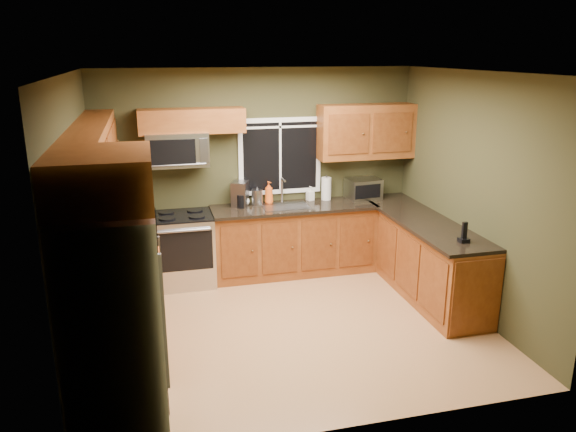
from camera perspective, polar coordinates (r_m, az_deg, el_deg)
name	(u,v)px	position (r m, az deg, el deg)	size (l,w,h in m)	color
floor	(291,325)	(6.29, 0.34, -11.02)	(4.20, 4.20, 0.00)	#AE7A4C
ceiling	(292,72)	(5.58, 0.39, 14.38)	(4.20, 4.20, 0.00)	white
back_wall	(258,172)	(7.50, -3.07, 4.50)	(4.20, 4.20, 0.00)	#33331B
front_wall	(352,271)	(4.16, 6.57, -5.57)	(4.20, 4.20, 0.00)	#33331B
left_wall	(77,222)	(5.66, -20.68, -0.54)	(3.60, 3.60, 0.00)	#33331B
right_wall	(473,195)	(6.62, 18.28, 2.05)	(3.60, 3.60, 0.00)	#33331B
window	(280,156)	(7.50, -0.81, 6.11)	(1.12, 0.03, 1.02)	white
base_cabinets_left	(120,287)	(6.38, -16.74, -6.88)	(0.60, 2.65, 0.90)	brown
countertop_left	(118,245)	(6.21, -16.87, -2.88)	(0.65, 2.65, 0.04)	black
base_cabinets_back	(294,240)	(7.54, 0.57, -2.50)	(2.17, 0.60, 0.90)	brown
countertop_back	(294,207)	(7.38, 0.63, 0.89)	(2.17, 0.65, 0.04)	black
base_cabinets_peninsula	(421,256)	(7.18, 13.33, -3.97)	(0.60, 2.52, 0.90)	brown
countertop_peninsula	(421,220)	(7.03, 13.37, -0.38)	(0.65, 2.50, 0.04)	black
upper_cabinets_left	(94,159)	(5.99, -19.14, 5.54)	(0.33, 2.65, 0.72)	brown
upper_cabinets_back_left	(192,121)	(7.11, -9.74, 9.51)	(1.30, 0.33, 0.30)	brown
upper_cabinets_back_right	(366,132)	(7.66, 7.94, 8.50)	(1.30, 0.33, 0.72)	brown
upper_cabinet_over_fridge	(100,179)	(4.21, -18.55, 3.62)	(0.72, 0.90, 0.38)	brown
refrigerator	(114,322)	(4.58, -17.24, -10.29)	(0.74, 0.90, 1.80)	#B7B7BC
range	(183,249)	(7.30, -10.59, -3.30)	(0.76, 0.69, 0.94)	#B7B7BC
microwave	(177,149)	(7.11, -11.20, 6.67)	(0.76, 0.41, 0.42)	#B7B7BC
sink	(285,205)	(7.36, -0.27, 1.11)	(0.60, 0.42, 0.36)	slate
toaster_oven	(363,189)	(7.78, 7.66, 2.77)	(0.48, 0.39, 0.28)	#B7B7BC
coffee_maker	(240,195)	(7.35, -4.88, 2.16)	(0.27, 0.31, 0.33)	slate
kettle	(257,197)	(7.38, -3.15, 1.98)	(0.18, 0.18, 0.26)	#B7B7BC
paper_towel_roll	(326,189)	(7.67, 3.91, 2.80)	(0.15, 0.15, 0.34)	white
soap_bottle_a	(269,193)	(7.47, -1.96, 2.40)	(0.11, 0.12, 0.30)	#E95716
soap_bottle_b	(310,193)	(7.63, 2.27, 2.32)	(0.09, 0.09, 0.19)	white
soap_bottle_c	(245,200)	(7.41, -4.39, 1.68)	(0.12, 0.12, 0.15)	white
cordless_phone	(464,236)	(6.25, 17.44, -1.96)	(0.10, 0.10, 0.22)	black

